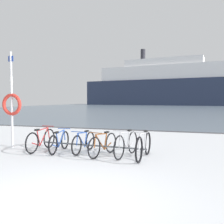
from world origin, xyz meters
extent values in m
cube|color=slate|center=(0.00, 65.00, -0.04)|extent=(80.00, 110.00, 0.08)
cube|color=#47474C|center=(0.00, 10.00, -0.02)|extent=(80.00, 0.50, 0.05)
cylinder|color=#4C5156|center=(-0.82, 3.60, 0.28)|extent=(3.58, 0.29, 0.05)
cylinder|color=#4C5156|center=(-2.43, 3.70, 0.14)|extent=(0.04, 0.04, 0.28)
cylinder|color=#4C5156|center=(0.79, 3.49, 0.14)|extent=(0.04, 0.04, 0.28)
torus|color=black|center=(-2.64, 4.09, 0.35)|extent=(0.06, 0.69, 0.69)
torus|color=black|center=(-2.66, 3.10, 0.35)|extent=(0.06, 0.69, 0.69)
cylinder|color=#B22D2D|center=(-2.65, 3.76, 0.47)|extent=(0.05, 0.52, 0.58)
cylinder|color=#B22D2D|center=(-2.65, 3.44, 0.45)|extent=(0.04, 0.18, 0.52)
cylinder|color=#B22D2D|center=(-2.65, 3.69, 0.72)|extent=(0.05, 0.65, 0.08)
cylinder|color=#B22D2D|center=(-2.65, 3.31, 0.27)|extent=(0.04, 0.43, 0.19)
cylinder|color=#B22D2D|center=(-2.64, 4.05, 0.55)|extent=(0.04, 0.11, 0.41)
cube|color=black|center=(-2.65, 3.37, 0.74)|extent=(0.08, 0.20, 0.05)
cylinder|color=#B22D2D|center=(-2.64, 4.01, 0.80)|extent=(0.46, 0.03, 0.02)
torus|color=black|center=(-2.00, 4.07, 0.32)|extent=(0.11, 0.64, 0.64)
torus|color=black|center=(-1.92, 3.12, 0.32)|extent=(0.11, 0.64, 0.64)
cylinder|color=#3359B2|center=(-1.98, 3.77, 0.43)|extent=(0.08, 0.51, 0.53)
cylinder|color=#3359B2|center=(-1.95, 3.46, 0.41)|extent=(0.05, 0.18, 0.47)
cylinder|color=#3359B2|center=(-1.97, 3.69, 0.66)|extent=(0.09, 0.63, 0.08)
cylinder|color=#3359B2|center=(-1.94, 3.32, 0.25)|extent=(0.07, 0.42, 0.18)
cylinder|color=#3359B2|center=(-2.00, 4.04, 0.50)|extent=(0.05, 0.11, 0.37)
cube|color=black|center=(-1.94, 3.38, 0.68)|extent=(0.10, 0.21, 0.05)
cylinder|color=#3359B2|center=(-2.00, 4.00, 0.73)|extent=(0.46, 0.07, 0.02)
torus|color=black|center=(-1.18, 3.28, 0.32)|extent=(0.09, 0.63, 0.63)
torus|color=black|center=(-1.12, 4.23, 0.32)|extent=(0.09, 0.63, 0.63)
cylinder|color=#3359B2|center=(-1.16, 3.59, 0.43)|extent=(0.07, 0.51, 0.53)
cylinder|color=#3359B2|center=(-1.14, 3.90, 0.41)|extent=(0.05, 0.18, 0.48)
cylinder|color=#3359B2|center=(-1.16, 3.66, 0.66)|extent=(0.08, 0.63, 0.08)
cylinder|color=#3359B2|center=(-1.13, 4.03, 0.25)|extent=(0.06, 0.42, 0.18)
cylinder|color=#3359B2|center=(-1.18, 3.32, 0.50)|extent=(0.04, 0.11, 0.37)
cube|color=black|center=(-1.14, 3.97, 0.68)|extent=(0.09, 0.20, 0.05)
cylinder|color=#3359B2|center=(-1.18, 3.35, 0.73)|extent=(0.46, 0.05, 0.02)
torus|color=black|center=(-0.50, 3.03, 0.33)|extent=(0.18, 0.65, 0.65)
torus|color=black|center=(-0.29, 3.99, 0.33)|extent=(0.18, 0.65, 0.65)
cylinder|color=brown|center=(-0.43, 3.34, 0.45)|extent=(0.15, 0.51, 0.55)
cylinder|color=brown|center=(-0.36, 3.65, 0.42)|extent=(0.07, 0.19, 0.49)
cylinder|color=brown|center=(-0.42, 3.41, 0.69)|extent=(0.17, 0.63, 0.08)
cylinder|color=brown|center=(-0.33, 3.78, 0.25)|extent=(0.13, 0.43, 0.18)
cylinder|color=brown|center=(-0.49, 3.06, 0.52)|extent=(0.06, 0.11, 0.39)
cube|color=black|center=(-0.35, 3.72, 0.70)|extent=(0.12, 0.21, 0.05)
cylinder|color=brown|center=(-0.49, 3.10, 0.76)|extent=(0.45, 0.12, 0.02)
torus|color=black|center=(0.23, 3.12, 0.36)|extent=(0.16, 0.71, 0.72)
torus|color=black|center=(0.40, 4.12, 0.36)|extent=(0.16, 0.71, 0.72)
cylinder|color=silver|center=(0.28, 3.44, 0.49)|extent=(0.13, 0.54, 0.61)
cylinder|color=silver|center=(0.34, 3.77, 0.46)|extent=(0.07, 0.19, 0.54)
cylinder|color=silver|center=(0.30, 3.52, 0.76)|extent=(0.15, 0.66, 0.09)
cylinder|color=silver|center=(0.37, 3.91, 0.28)|extent=(0.11, 0.45, 0.20)
cylinder|color=silver|center=(0.23, 3.15, 0.57)|extent=(0.05, 0.12, 0.43)
cube|color=black|center=(0.36, 3.85, 0.77)|extent=(0.11, 0.21, 0.05)
cylinder|color=silver|center=(0.24, 3.19, 0.83)|extent=(0.46, 0.10, 0.02)
torus|color=black|center=(0.83, 2.98, 0.36)|extent=(0.10, 0.73, 0.73)
torus|color=black|center=(0.90, 4.04, 0.36)|extent=(0.10, 0.73, 0.73)
cylinder|color=silver|center=(0.85, 3.32, 0.49)|extent=(0.07, 0.56, 0.61)
cylinder|color=silver|center=(0.88, 3.67, 0.47)|extent=(0.05, 0.20, 0.54)
cylinder|color=silver|center=(0.86, 3.40, 0.76)|extent=(0.08, 0.70, 0.09)
cylinder|color=silver|center=(0.89, 3.81, 0.28)|extent=(0.07, 0.47, 0.20)
cylinder|color=silver|center=(0.83, 3.02, 0.57)|extent=(0.04, 0.12, 0.43)
cube|color=black|center=(0.88, 3.75, 0.77)|extent=(0.09, 0.21, 0.05)
cylinder|color=silver|center=(0.83, 3.06, 0.83)|extent=(0.46, 0.06, 0.02)
cylinder|color=silver|center=(-4.02, 3.85, 1.73)|extent=(0.08, 0.08, 3.46)
cylinder|color=white|center=(-4.02, 3.85, 2.42)|extent=(0.09, 0.09, 0.30)
torus|color=red|center=(-4.02, 3.85, 1.56)|extent=(0.81, 0.12, 0.81)
cube|color=navy|center=(-4.02, 3.85, 3.21)|extent=(0.20, 0.03, 0.20)
cube|color=#232D47|center=(-3.99, 76.35, 4.04)|extent=(54.98, 15.99, 8.08)
cube|color=white|center=(-5.33, 76.54, 10.30)|extent=(41.36, 12.85, 4.44)
cube|color=white|center=(-5.33, 76.54, 13.66)|extent=(25.04, 9.34, 2.26)
cylinder|color=#26262D|center=(-12.06, 77.46, 16.61)|extent=(1.56, 1.56, 3.64)
camera|label=1|loc=(2.06, -3.54, 1.73)|focal=39.09mm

